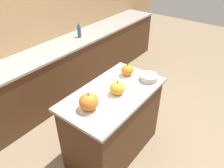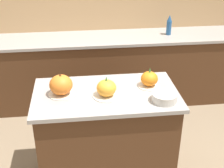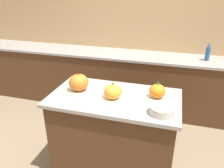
# 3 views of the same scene
# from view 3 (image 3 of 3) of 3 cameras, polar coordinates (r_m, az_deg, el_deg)

# --- Properties ---
(wall_back) EXTENTS (8.00, 0.06, 2.50)m
(wall_back) POSITION_cam_3_polar(r_m,az_deg,el_deg) (3.66, 8.42, 13.69)
(wall_back) COLOR tan
(wall_back) RESTS_ON ground_plane
(kitchen_island) EXTENTS (1.24, 0.69, 0.94)m
(kitchen_island) POSITION_cam_3_polar(r_m,az_deg,el_deg) (2.34, 0.59, -13.48)
(kitchen_island) COLOR #4C2D19
(kitchen_island) RESTS_ON ground_plane
(back_counter) EXTENTS (6.00, 0.60, 0.93)m
(back_counter) POSITION_cam_3_polar(r_m,az_deg,el_deg) (3.58, 6.88, 0.37)
(back_counter) COLOR #4C2D19
(back_counter) RESTS_ON ground_plane
(pumpkin_cake_left) EXTENTS (0.22, 0.22, 0.20)m
(pumpkin_cake_left) POSITION_cam_3_polar(r_m,az_deg,el_deg) (2.19, -8.65, 0.29)
(pumpkin_cake_left) COLOR silver
(pumpkin_cake_left) RESTS_ON kitchen_island
(pumpkin_cake_center) EXTENTS (0.23, 0.23, 0.18)m
(pumpkin_cake_center) POSITION_cam_3_polar(r_m,az_deg,el_deg) (2.01, 0.25, -2.15)
(pumpkin_cake_center) COLOR silver
(pumpkin_cake_center) RESTS_ON kitchen_island
(pumpkin_cake_right) EXTENTS (0.20, 0.20, 0.18)m
(pumpkin_cake_right) POSITION_cam_3_polar(r_m,az_deg,el_deg) (2.07, 11.76, -1.97)
(pumpkin_cake_right) COLOR silver
(pumpkin_cake_right) RESTS_ON kitchen_island
(bottle_tall) EXTENTS (0.06, 0.06, 0.26)m
(bottle_tall) POSITION_cam_3_polar(r_m,az_deg,el_deg) (3.39, 23.78, 7.68)
(bottle_tall) COLOR #235184
(bottle_tall) RESTS_ON back_counter
(mixing_bowl) EXTENTS (0.20, 0.20, 0.07)m
(mixing_bowl) POSITION_cam_3_polar(r_m,az_deg,el_deg) (1.85, 12.92, -6.64)
(mixing_bowl) COLOR beige
(mixing_bowl) RESTS_ON kitchen_island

